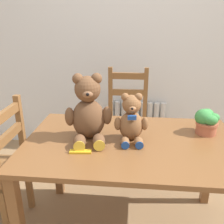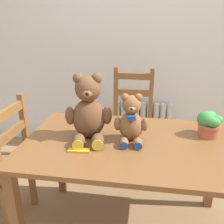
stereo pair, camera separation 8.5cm
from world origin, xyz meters
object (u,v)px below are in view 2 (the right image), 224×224
Objects in this scene: wooden_chair_behind at (131,125)px; teddy_bear_right at (131,121)px; chocolate_bar at (79,151)px; teddy_bear_left at (89,111)px; potted_plant at (209,123)px.

wooden_chair_behind is 0.89m from teddy_bear_right.
wooden_chair_behind is at bearing 76.97° from chocolate_bar.
teddy_bear_left reaches higher than potted_plant.
teddy_bear_left is 3.36× the size of chocolate_bar.
teddy_bear_right is at bearing 169.96° from teddy_bear_left.
teddy_bear_right is at bearing 33.93° from chocolate_bar.
chocolate_bar is (-0.23, -0.99, 0.25)m from wooden_chair_behind.
potted_plant is (0.49, 0.15, -0.04)m from teddy_bear_right.
wooden_chair_behind is 5.99× the size of potted_plant.
wooden_chair_behind is 0.93m from teddy_bear_left.
teddy_bear_right reaches higher than chocolate_bar.
teddy_bear_left is 0.27m from teddy_bear_right.
teddy_bear_right is 0.52m from potted_plant.
potted_plant is 1.35× the size of chocolate_bar.
chocolate_bar is at bearing -156.55° from potted_plant.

